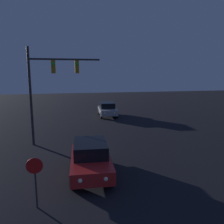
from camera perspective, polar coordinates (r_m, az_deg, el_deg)
car_near at (r=11.39m, az=-5.62°, el=-11.75°), size 2.21×4.41×1.63m
car_far at (r=26.24m, az=-1.23°, el=0.78°), size 2.20×4.41×1.63m
traffic_signal_mast at (r=15.98m, az=-16.48°, el=7.73°), size 4.95×0.30×6.86m
stop_sign at (r=8.90m, az=-19.46°, el=-15.05°), size 0.61×0.07×2.01m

